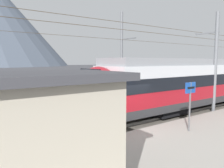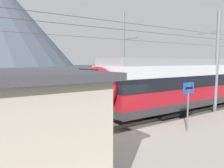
{
  "view_description": "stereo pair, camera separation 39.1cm",
  "coord_description": "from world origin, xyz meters",
  "px_view_note": "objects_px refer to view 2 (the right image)",
  "views": [
    {
      "loc": [
        -6.99,
        -8.56,
        3.66
      ],
      "look_at": [
        1.5,
        3.32,
        2.15
      ],
      "focal_mm": 35.05,
      "sensor_mm": 36.0,
      "label": 1
    },
    {
      "loc": [
        -6.67,
        -8.78,
        3.66
      ],
      "look_at": [
        1.5,
        3.32,
        2.15
      ],
      "focal_mm": 35.05,
      "sensor_mm": 36.0,
      "label": 2
    }
  ],
  "objects_px": {
    "train_near_platform": "(222,79)",
    "handbag_beside_passenger": "(103,147)",
    "catenary_mast_mid": "(215,61)",
    "catenary_mast_far_side": "(124,54)",
    "potted_plant_platform_edge": "(55,152)",
    "platform_shelter": "(5,150)",
    "platform_sign": "(188,96)",
    "passenger_walking": "(87,130)"
  },
  "relations": [
    {
      "from": "catenary_mast_mid",
      "to": "potted_plant_platform_edge",
      "type": "xyz_separation_m",
      "value": [
        -12.05,
        -1.92,
        -2.92
      ]
    },
    {
      "from": "handbag_beside_passenger",
      "to": "train_near_platform",
      "type": "bearing_deg",
      "value": 13.44
    },
    {
      "from": "platform_sign",
      "to": "handbag_beside_passenger",
      "type": "relative_size",
      "value": 5.81
    },
    {
      "from": "catenary_mast_far_side",
      "to": "passenger_walking",
      "type": "bearing_deg",
      "value": -132.36
    },
    {
      "from": "catenary_mast_far_side",
      "to": "passenger_walking",
      "type": "xyz_separation_m",
      "value": [
        -9.76,
        -10.71,
        -3.04
      ]
    },
    {
      "from": "train_near_platform",
      "to": "handbag_beside_passenger",
      "type": "height_order",
      "value": "train_near_platform"
    },
    {
      "from": "train_near_platform",
      "to": "potted_plant_platform_edge",
      "type": "bearing_deg",
      "value": -167.99
    },
    {
      "from": "handbag_beside_passenger",
      "to": "potted_plant_platform_edge",
      "type": "bearing_deg",
      "value": -179.08
    },
    {
      "from": "passenger_walking",
      "to": "platform_shelter",
      "type": "xyz_separation_m",
      "value": [
        -2.79,
        -1.91,
        0.61
      ]
    },
    {
      "from": "train_near_platform",
      "to": "passenger_walking",
      "type": "relative_size",
      "value": 14.98
    },
    {
      "from": "platform_sign",
      "to": "potted_plant_platform_edge",
      "type": "distance_m",
      "value": 6.39
    },
    {
      "from": "passenger_walking",
      "to": "potted_plant_platform_edge",
      "type": "relative_size",
      "value": 2.31
    },
    {
      "from": "train_near_platform",
      "to": "platform_sign",
      "type": "bearing_deg",
      "value": -158.65
    },
    {
      "from": "potted_plant_platform_edge",
      "to": "platform_shelter",
      "type": "bearing_deg",
      "value": -130.63
    },
    {
      "from": "catenary_mast_mid",
      "to": "passenger_walking",
      "type": "relative_size",
      "value": 29.5
    },
    {
      "from": "train_near_platform",
      "to": "handbag_beside_passenger",
      "type": "relative_size",
      "value": 63.42
    },
    {
      "from": "platform_sign",
      "to": "potted_plant_platform_edge",
      "type": "bearing_deg",
      "value": 177.36
    },
    {
      "from": "train_near_platform",
      "to": "catenary_mast_far_side",
      "type": "distance_m",
      "value": 8.9
    },
    {
      "from": "catenary_mast_mid",
      "to": "handbag_beside_passenger",
      "type": "bearing_deg",
      "value": -169.53
    },
    {
      "from": "catenary_mast_mid",
      "to": "catenary_mast_far_side",
      "type": "bearing_deg",
      "value": 97.58
    },
    {
      "from": "catenary_mast_mid",
      "to": "passenger_walking",
      "type": "height_order",
      "value": "catenary_mast_mid"
    },
    {
      "from": "train_near_platform",
      "to": "passenger_walking",
      "type": "bearing_deg",
      "value": -166.92
    },
    {
      "from": "train_near_platform",
      "to": "catenary_mast_far_side",
      "type": "relative_size",
      "value": 0.51
    },
    {
      "from": "handbag_beside_passenger",
      "to": "platform_shelter",
      "type": "xyz_separation_m",
      "value": [
        -3.48,
        -1.98,
        1.41
      ]
    },
    {
      "from": "catenary_mast_far_side",
      "to": "platform_sign",
      "type": "relative_size",
      "value": 21.5
    },
    {
      "from": "passenger_walking",
      "to": "potted_plant_platform_edge",
      "type": "xyz_separation_m",
      "value": [
        -1.12,
        0.04,
        -0.54
      ]
    },
    {
      "from": "platform_sign",
      "to": "catenary_mast_far_side",
      "type": "bearing_deg",
      "value": 67.09
    },
    {
      "from": "handbag_beside_passenger",
      "to": "platform_shelter",
      "type": "relative_size",
      "value": 0.09
    },
    {
      "from": "passenger_walking",
      "to": "handbag_beside_passenger",
      "type": "xyz_separation_m",
      "value": [
        0.69,
        0.07,
        -0.8
      ]
    },
    {
      "from": "platform_sign",
      "to": "train_near_platform",
      "type": "bearing_deg",
      "value": 21.35
    },
    {
      "from": "catenary_mast_far_side",
      "to": "platform_sign",
      "type": "distance_m",
      "value": 12.11
    },
    {
      "from": "platform_sign",
      "to": "catenary_mast_mid",
      "type": "bearing_deg",
      "value": 20.87
    },
    {
      "from": "catenary_mast_mid",
      "to": "potted_plant_platform_edge",
      "type": "relative_size",
      "value": 68.01
    },
    {
      "from": "passenger_walking",
      "to": "platform_shelter",
      "type": "relative_size",
      "value": 0.39
    },
    {
      "from": "train_near_platform",
      "to": "handbag_beside_passenger",
      "type": "bearing_deg",
      "value": -166.56
    },
    {
      "from": "catenary_mast_mid",
      "to": "handbag_beside_passenger",
      "type": "xyz_separation_m",
      "value": [
        -10.24,
        -1.89,
        -3.19
      ]
    },
    {
      "from": "train_near_platform",
      "to": "platform_shelter",
      "type": "relative_size",
      "value": 5.89
    },
    {
      "from": "catenary_mast_mid",
      "to": "potted_plant_platform_edge",
      "type": "distance_m",
      "value": 12.55
    },
    {
      "from": "train_near_platform",
      "to": "catenary_mast_mid",
      "type": "xyz_separation_m",
      "value": [
        -3.29,
        -1.34,
        1.48
      ]
    },
    {
      "from": "handbag_beside_passenger",
      "to": "catenary_mast_far_side",
      "type": "bearing_deg",
      "value": 49.52
    },
    {
      "from": "catenary_mast_far_side",
      "to": "platform_shelter",
      "type": "bearing_deg",
      "value": -134.86
    },
    {
      "from": "catenary_mast_mid",
      "to": "handbag_beside_passenger",
      "type": "distance_m",
      "value": 10.89
    }
  ]
}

